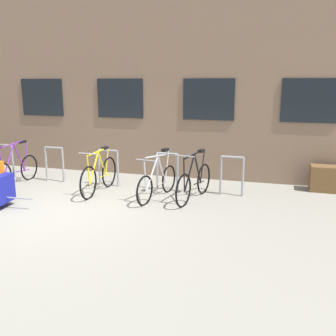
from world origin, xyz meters
The scene contains 8 objects.
ground_plane centered at (0.00, 0.00, 0.00)m, with size 42.00×42.00×0.00m, color gray.
storefront_building centered at (0.00, 6.07, 2.72)m, with size 28.00×5.78×5.45m.
bike_rack centered at (0.19, 1.90, 0.54)m, with size 6.54×0.05×0.90m.
bicycle_black centered at (2.45, 1.37, 0.39)m, with size 0.52×1.76×1.08m.
bicycle_purple centered at (-2.08, 1.39, 0.38)m, with size 0.44×1.69×1.11m.
bicycle_yellow centered at (0.22, 1.32, 0.40)m, with size 0.44×1.80×1.03m.
bicycle_silver centered at (1.65, 1.26, 0.37)m, with size 0.51×1.72×1.07m.
planter_box centered at (5.26, 2.85, 0.30)m, with size 0.70×0.44×0.60m, color brown.
Camera 1 is at (4.07, -6.37, 2.49)m, focal length 40.46 mm.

